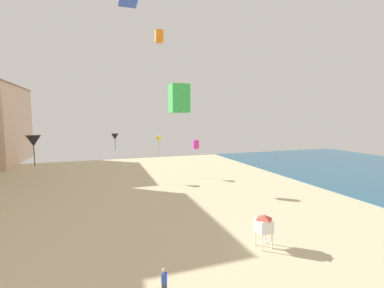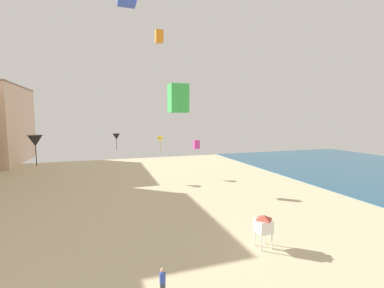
{
  "view_description": "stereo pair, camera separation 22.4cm",
  "coord_description": "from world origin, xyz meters",
  "px_view_note": "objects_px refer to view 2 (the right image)",
  "views": [
    {
      "loc": [
        -4.86,
        -4.61,
        9.82
      ],
      "look_at": [
        2.31,
        16.09,
        7.66
      ],
      "focal_mm": 24.27,
      "sensor_mm": 36.0,
      "label": 1
    },
    {
      "loc": [
        -4.65,
        -4.69,
        9.82
      ],
      "look_at": [
        2.31,
        16.09,
        7.66
      ],
      "focal_mm": 24.27,
      "sensor_mm": 36.0,
      "label": 2
    }
  ],
  "objects_px": {
    "lifeguard_stand": "(264,224)",
    "kite_black_delta": "(116,137)",
    "kite_green_box": "(178,99)",
    "kite_orange_box": "(159,36)",
    "kite_magenta_box": "(196,144)",
    "kite_yellow_delta": "(160,139)",
    "kite_black_delta_2": "(35,141)",
    "kite_flyer": "(163,281)"
  },
  "relations": [
    {
      "from": "kite_black_delta_2",
      "to": "kite_orange_box",
      "type": "bearing_deg",
      "value": -47.15
    },
    {
      "from": "kite_magenta_box",
      "to": "kite_yellow_delta",
      "type": "relative_size",
      "value": 0.42
    },
    {
      "from": "kite_flyer",
      "to": "lifeguard_stand",
      "type": "relative_size",
      "value": 0.64
    },
    {
      "from": "kite_magenta_box",
      "to": "kite_black_delta",
      "type": "height_order",
      "value": "kite_black_delta"
    },
    {
      "from": "lifeguard_stand",
      "to": "kite_magenta_box",
      "type": "bearing_deg",
      "value": 90.11
    },
    {
      "from": "lifeguard_stand",
      "to": "kite_flyer",
      "type": "bearing_deg",
      "value": -159.16
    },
    {
      "from": "kite_magenta_box",
      "to": "kite_yellow_delta",
      "type": "height_order",
      "value": "kite_magenta_box"
    },
    {
      "from": "kite_green_box",
      "to": "kite_black_delta_2",
      "type": "bearing_deg",
      "value": 121.2
    },
    {
      "from": "kite_green_box",
      "to": "kite_orange_box",
      "type": "xyz_separation_m",
      "value": [
        0.27,
        6.98,
        5.78
      ]
    },
    {
      "from": "kite_flyer",
      "to": "lifeguard_stand",
      "type": "bearing_deg",
      "value": 87.15
    },
    {
      "from": "kite_orange_box",
      "to": "kite_black_delta_2",
      "type": "height_order",
      "value": "kite_orange_box"
    },
    {
      "from": "lifeguard_stand",
      "to": "kite_yellow_delta",
      "type": "height_order",
      "value": "kite_yellow_delta"
    },
    {
      "from": "kite_flyer",
      "to": "kite_black_delta_2",
      "type": "xyz_separation_m",
      "value": [
        -11.06,
        23.39,
        6.13
      ]
    },
    {
      "from": "kite_magenta_box",
      "to": "kite_black_delta_2",
      "type": "bearing_deg",
      "value": 168.46
    },
    {
      "from": "kite_orange_box",
      "to": "kite_yellow_delta",
      "type": "bearing_deg",
      "value": 78.57
    },
    {
      "from": "lifeguard_stand",
      "to": "kite_orange_box",
      "type": "relative_size",
      "value": 2.54
    },
    {
      "from": "kite_black_delta",
      "to": "kite_orange_box",
      "type": "bearing_deg",
      "value": -81.86
    },
    {
      "from": "kite_magenta_box",
      "to": "kite_black_delta_2",
      "type": "relative_size",
      "value": 0.3
    },
    {
      "from": "kite_flyer",
      "to": "kite_green_box",
      "type": "bearing_deg",
      "value": 124.27
    },
    {
      "from": "kite_orange_box",
      "to": "kite_flyer",
      "type": "bearing_deg",
      "value": -101.36
    },
    {
      "from": "lifeguard_stand",
      "to": "kite_black_delta",
      "type": "bearing_deg",
      "value": 110.73
    },
    {
      "from": "kite_green_box",
      "to": "kite_black_delta_2",
      "type": "relative_size",
      "value": 0.45
    },
    {
      "from": "kite_yellow_delta",
      "to": "kite_flyer",
      "type": "bearing_deg",
      "value": -101.41
    },
    {
      "from": "kite_green_box",
      "to": "kite_yellow_delta",
      "type": "distance_m",
      "value": 28.74
    },
    {
      "from": "kite_magenta_box",
      "to": "kite_orange_box",
      "type": "bearing_deg",
      "value": -124.97
    },
    {
      "from": "lifeguard_stand",
      "to": "kite_green_box",
      "type": "bearing_deg",
      "value": -174.24
    },
    {
      "from": "kite_yellow_delta",
      "to": "kite_orange_box",
      "type": "bearing_deg",
      "value": -101.43
    },
    {
      "from": "kite_flyer",
      "to": "kite_yellow_delta",
      "type": "distance_m",
      "value": 31.51
    },
    {
      "from": "kite_yellow_delta",
      "to": "kite_black_delta_2",
      "type": "height_order",
      "value": "kite_black_delta_2"
    },
    {
      "from": "kite_green_box",
      "to": "kite_orange_box",
      "type": "bearing_deg",
      "value": 87.78
    },
    {
      "from": "lifeguard_stand",
      "to": "kite_magenta_box",
      "type": "xyz_separation_m",
      "value": [
        0.38,
        16.36,
        4.52
      ]
    },
    {
      "from": "kite_black_delta_2",
      "to": "kite_yellow_delta",
      "type": "bearing_deg",
      "value": 22.28
    },
    {
      "from": "lifeguard_stand",
      "to": "kite_orange_box",
      "type": "distance_m",
      "value": 17.59
    },
    {
      "from": "lifeguard_stand",
      "to": "kite_orange_box",
      "type": "xyz_separation_m",
      "value": [
        -6.55,
        6.46,
        14.99
      ]
    },
    {
      "from": "kite_flyer",
      "to": "kite_magenta_box",
      "type": "height_order",
      "value": "kite_magenta_box"
    },
    {
      "from": "kite_green_box",
      "to": "kite_magenta_box",
      "type": "relative_size",
      "value": 1.51
    },
    {
      "from": "kite_flyer",
      "to": "kite_magenta_box",
      "type": "bearing_deg",
      "value": 133.23
    },
    {
      "from": "kite_black_delta_2",
      "to": "kite_black_delta",
      "type": "bearing_deg",
      "value": 34.02
    },
    {
      "from": "kite_green_box",
      "to": "kite_yellow_delta",
      "type": "relative_size",
      "value": 0.64
    },
    {
      "from": "kite_flyer",
      "to": "kite_black_delta_2",
      "type": "height_order",
      "value": "kite_black_delta_2"
    },
    {
      "from": "kite_magenta_box",
      "to": "kite_black_delta_2",
      "type": "distance_m",
      "value": 20.3
    },
    {
      "from": "lifeguard_stand",
      "to": "kite_yellow_delta",
      "type": "relative_size",
      "value": 0.94
    }
  ]
}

